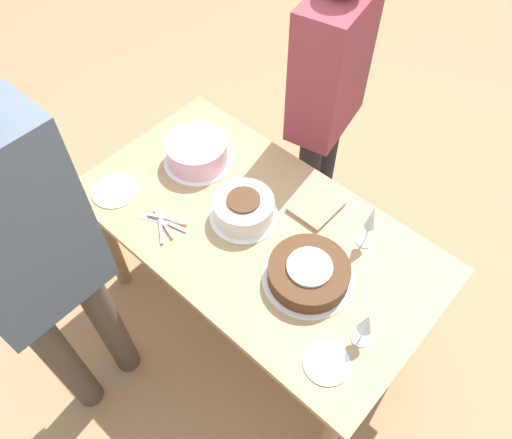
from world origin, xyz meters
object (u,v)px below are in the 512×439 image
Objects in this scene: wine_glass_far at (366,324)px; person_cutting at (30,258)px; cake_front_chocolate at (309,273)px; wine_glass_near at (371,220)px; person_watching at (328,91)px; cake_back_decorated at (197,152)px; cake_center_white at (244,209)px.

wine_glass_far is 0.10× the size of person_cutting.
cake_front_chocolate is 1.59× the size of wine_glass_near.
wine_glass_near is 0.14× the size of person_watching.
cake_front_chocolate is 0.19× the size of person_cutting.
cake_front_chocolate is 0.87m from person_watching.
cake_center_white is at bearing -13.92° from cake_back_decorated.
person_watching is (-0.48, 0.72, 0.13)m from cake_front_chocolate.
cake_center_white is 0.66m from wine_glass_far.
person_watching is at bearing -4.50° from person_cutting.
cake_center_white is 0.68m from person_watching.
cake_back_decorated is at bearing 169.04° from cake_front_chocolate.
cake_center_white is 0.16× the size of person_cutting.
person_watching is at bearing 66.85° from cake_back_decorated.
cake_front_chocolate is 0.30m from wine_glass_far.
wine_glass_far reaches higher than cake_front_chocolate.
cake_front_chocolate is at bearing 21.84° from person_watching.
person_watching is at bearing 140.47° from wine_glass_near.
cake_front_chocolate is 0.30m from wine_glass_near.
person_cutting reaches higher than cake_back_decorated.
person_cutting is at bearing -106.72° from cake_center_white.
cake_front_chocolate is at bearing -41.27° from person_cutting.
person_watching reaches higher than wine_glass_far.
cake_back_decorated is at bearing 168.36° from wine_glass_far.
cake_front_chocolate is at bearing -8.03° from cake_center_white.
person_cutting reaches higher than wine_glass_far.
wine_glass_near reaches higher than cake_front_chocolate.
person_watching is at bearing 123.63° from cake_front_chocolate.
person_watching is (-0.76, 0.78, 0.05)m from wine_glass_far.
wine_glass_far is at bearing -10.37° from cake_center_white.
cake_back_decorated is 0.86m from person_cutting.
wine_glass_near reaches higher than wine_glass_far.
wine_glass_near is at bearing 9.70° from cake_back_decorated.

